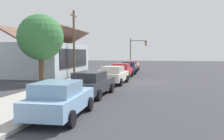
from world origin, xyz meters
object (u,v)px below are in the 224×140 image
object	(u,v)px
car_ivory	(114,75)
utility_pole_wooden	(74,42)
car_navy	(129,67)
car_charcoal	(92,83)
shade_tree	(41,37)
car_cherry	(122,70)
fire_hydrant_red	(112,72)
traffic_light_main	(137,48)
car_coral	(132,65)
car_skyblue	(60,99)

from	to	relation	value
car_ivory	utility_pole_wooden	bearing A→B (deg)	50.47
car_navy	car_charcoal	bearing A→B (deg)	176.53
car_navy	shade_tree	distance (m)	13.96
car_ivory	car_cherry	xyz separation A→B (m)	(5.36, 0.10, 0.00)
shade_tree	fire_hydrant_red	bearing A→B (deg)	-29.30
car_charcoal	fire_hydrant_red	bearing A→B (deg)	8.78
shade_tree	traffic_light_main	xyz separation A→B (m)	(21.73, -6.40, -0.63)
car_charcoal	traffic_light_main	size ratio (longest dim) A/B	0.94
car_navy	shade_tree	bearing A→B (deg)	149.68
car_navy	shade_tree	xyz separation A→B (m)	(-12.01, 6.32, 3.30)
car_charcoal	car_navy	distance (m)	16.96
car_charcoal	traffic_light_main	world-z (taller)	traffic_light_main
car_charcoal	traffic_light_main	xyz separation A→B (m)	(26.68, -0.35, 2.67)
car_cherry	traffic_light_main	size ratio (longest dim) A/B	0.87
car_ivory	car_coral	xyz separation A→B (m)	(16.52, 0.16, -0.00)
car_ivory	car_coral	size ratio (longest dim) A/B	0.96
car_charcoal	utility_pole_wooden	world-z (taller)	utility_pole_wooden
car_coral	fire_hydrant_red	size ratio (longest dim) A/B	6.54
fire_hydrant_red	car_cherry	bearing A→B (deg)	-141.68
car_cherry	shade_tree	xyz separation A→B (m)	(-6.58, 6.20, 3.30)
car_ivory	utility_pole_wooden	xyz separation A→B (m)	(5.18, 5.56, 3.11)
car_ivory	traffic_light_main	xyz separation A→B (m)	(20.51, -0.10, 2.68)
car_skyblue	car_charcoal	bearing A→B (deg)	-0.35
fire_hydrant_red	car_coral	bearing A→B (deg)	-8.61
car_skyblue	fire_hydrant_red	distance (m)	18.79
car_ivory	shade_tree	size ratio (longest dim) A/B	0.72
car_cherry	car_navy	size ratio (longest dim) A/B	1.00
utility_pole_wooden	fire_hydrant_red	bearing A→B (deg)	-62.95
car_skyblue	car_cherry	bearing A→B (deg)	-1.75
car_charcoal	car_ivory	world-z (taller)	same
car_coral	utility_pole_wooden	distance (m)	12.95
car_charcoal	car_navy	world-z (taller)	same
car_ivory	traffic_light_main	bearing A→B (deg)	3.14
car_skyblue	car_coral	bearing A→B (deg)	-1.58
shade_tree	fire_hydrant_red	xyz separation A→B (m)	(8.44, -4.74, -3.62)
traffic_light_main	car_charcoal	bearing A→B (deg)	179.26
car_cherry	fire_hydrant_red	xyz separation A→B (m)	(1.86, 1.47, -0.32)
car_cherry	car_skyblue	bearing A→B (deg)	-178.43
shade_tree	car_ivory	bearing A→B (deg)	-79.02
car_charcoal	shade_tree	xyz separation A→B (m)	(4.95, 6.05, 3.30)
car_coral	traffic_light_main	distance (m)	4.81
car_charcoal	utility_pole_wooden	bearing A→B (deg)	28.26
shade_tree	traffic_light_main	distance (m)	22.66
fire_hydrant_red	utility_pole_wooden	bearing A→B (deg)	117.05
car_coral	fire_hydrant_red	distance (m)	9.41
car_skyblue	car_charcoal	xyz separation A→B (m)	(5.34, 0.12, 0.00)
car_ivory	traffic_light_main	distance (m)	20.69
car_skyblue	shade_tree	bearing A→B (deg)	29.31
utility_pole_wooden	traffic_light_main	bearing A→B (deg)	-20.26
traffic_light_main	fire_hydrant_red	bearing A→B (deg)	172.88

